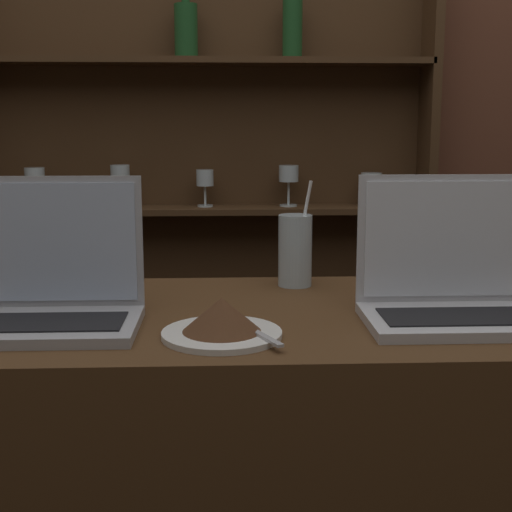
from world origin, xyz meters
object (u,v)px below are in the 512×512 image
laptop_near (53,291)px  water_glass (295,250)px  laptop_far (458,286)px  cake_plate (222,320)px

laptop_near → water_glass: laptop_near is taller
laptop_near → water_glass: (0.45, 0.29, 0.02)m
laptop_far → water_glass: (-0.26, 0.28, 0.02)m
laptop_far → cake_plate: 0.43m
water_glass → laptop_far: bearing=-46.9°
laptop_near → cake_plate: 0.31m
laptop_far → water_glass: bearing=133.1°
laptop_far → cake_plate: bearing=-168.1°
laptop_near → water_glass: size_ratio=1.32×
laptop_far → laptop_near: bearing=-179.6°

